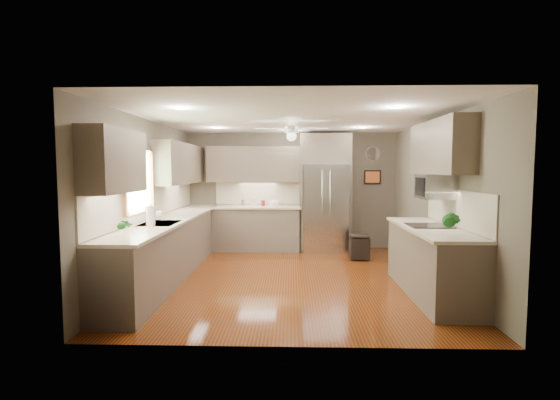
{
  "coord_description": "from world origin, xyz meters",
  "views": [
    {
      "loc": [
        0.0,
        -6.33,
        1.74
      ],
      "look_at": [
        -0.2,
        0.6,
        1.2
      ],
      "focal_mm": 26.0,
      "sensor_mm": 36.0,
      "label": 1
    }
  ],
  "objects_px": {
    "canister_c": "(254,202)",
    "potted_plant_right": "(452,221)",
    "bowl": "(274,205)",
    "paper_towel": "(151,216)",
    "potted_plant_left": "(124,225)",
    "canister_d": "(263,203)",
    "microwave": "(435,187)",
    "soap_bottle": "(160,214)",
    "canister_b": "(243,203)",
    "stool": "(359,247)",
    "refrigerator": "(325,195)"
  },
  "relations": [
    {
      "from": "soap_bottle",
      "to": "bowl",
      "type": "height_order",
      "value": "soap_bottle"
    },
    {
      "from": "canister_d",
      "to": "microwave",
      "type": "height_order",
      "value": "microwave"
    },
    {
      "from": "canister_b",
      "to": "refrigerator",
      "type": "bearing_deg",
      "value": -3.31
    },
    {
      "from": "potted_plant_left",
      "to": "bowl",
      "type": "height_order",
      "value": "potted_plant_left"
    },
    {
      "from": "canister_c",
      "to": "refrigerator",
      "type": "relative_size",
      "value": 0.07
    },
    {
      "from": "potted_plant_left",
      "to": "canister_b",
      "type": "bearing_deg",
      "value": 76.92
    },
    {
      "from": "potted_plant_left",
      "to": "paper_towel",
      "type": "height_order",
      "value": "paper_towel"
    },
    {
      "from": "refrigerator",
      "to": "stool",
      "type": "height_order",
      "value": "refrigerator"
    },
    {
      "from": "canister_d",
      "to": "soap_bottle",
      "type": "xyz_separation_m",
      "value": [
        -1.46,
        -2.31,
        0.03
      ]
    },
    {
      "from": "bowl",
      "to": "canister_c",
      "type": "bearing_deg",
      "value": 174.71
    },
    {
      "from": "paper_towel",
      "to": "microwave",
      "type": "bearing_deg",
      "value": 3.61
    },
    {
      "from": "microwave",
      "to": "canister_d",
      "type": "bearing_deg",
      "value": 133.41
    },
    {
      "from": "canister_d",
      "to": "microwave",
      "type": "relative_size",
      "value": 0.22
    },
    {
      "from": "potted_plant_left",
      "to": "potted_plant_right",
      "type": "relative_size",
      "value": 0.75
    },
    {
      "from": "canister_b",
      "to": "stool",
      "type": "relative_size",
      "value": 0.28
    },
    {
      "from": "potted_plant_right",
      "to": "stool",
      "type": "relative_size",
      "value": 0.82
    },
    {
      "from": "potted_plant_left",
      "to": "potted_plant_right",
      "type": "xyz_separation_m",
      "value": [
        3.85,
        0.15,
        0.05
      ]
    },
    {
      "from": "potted_plant_right",
      "to": "canister_c",
      "type": "bearing_deg",
      "value": 125.65
    },
    {
      "from": "canister_d",
      "to": "potted_plant_left",
      "type": "distance_m",
      "value": 4.14
    },
    {
      "from": "canister_b",
      "to": "soap_bottle",
      "type": "relative_size",
      "value": 0.71
    },
    {
      "from": "canister_b",
      "to": "potted_plant_right",
      "type": "bearing_deg",
      "value": -52.28
    },
    {
      "from": "canister_d",
      "to": "canister_b",
      "type": "bearing_deg",
      "value": 175.83
    },
    {
      "from": "soap_bottle",
      "to": "paper_towel",
      "type": "relative_size",
      "value": 0.6
    },
    {
      "from": "soap_bottle",
      "to": "microwave",
      "type": "distance_m",
      "value": 4.14
    },
    {
      "from": "soap_bottle",
      "to": "refrigerator",
      "type": "relative_size",
      "value": 0.07
    },
    {
      "from": "paper_towel",
      "to": "canister_b",
      "type": "bearing_deg",
      "value": 73.4
    },
    {
      "from": "potted_plant_left",
      "to": "paper_towel",
      "type": "distance_m",
      "value": 0.89
    },
    {
      "from": "soap_bottle",
      "to": "canister_b",
      "type": "bearing_deg",
      "value": 66.37
    },
    {
      "from": "canister_c",
      "to": "bowl",
      "type": "height_order",
      "value": "canister_c"
    },
    {
      "from": "canister_d",
      "to": "stool",
      "type": "bearing_deg",
      "value": -24.87
    },
    {
      "from": "canister_d",
      "to": "potted_plant_right",
      "type": "xyz_separation_m",
      "value": [
        2.5,
        -3.76,
        0.12
      ]
    },
    {
      "from": "soap_bottle",
      "to": "bowl",
      "type": "bearing_deg",
      "value": 52.85
    },
    {
      "from": "paper_towel",
      "to": "soap_bottle",
      "type": "bearing_deg",
      "value": 98.85
    },
    {
      "from": "canister_c",
      "to": "bowl",
      "type": "relative_size",
      "value": 0.81
    },
    {
      "from": "canister_b",
      "to": "soap_bottle",
      "type": "height_order",
      "value": "soap_bottle"
    },
    {
      "from": "potted_plant_right",
      "to": "bowl",
      "type": "xyz_separation_m",
      "value": [
        -2.26,
        3.69,
        -0.16
      ]
    },
    {
      "from": "bowl",
      "to": "refrigerator",
      "type": "distance_m",
      "value": 1.09
    },
    {
      "from": "bowl",
      "to": "stool",
      "type": "relative_size",
      "value": 0.49
    },
    {
      "from": "soap_bottle",
      "to": "potted_plant_right",
      "type": "xyz_separation_m",
      "value": [
        3.96,
        -1.45,
        0.09
      ]
    },
    {
      "from": "paper_towel",
      "to": "potted_plant_left",
      "type": "bearing_deg",
      "value": -90.34
    },
    {
      "from": "potted_plant_left",
      "to": "stool",
      "type": "xyz_separation_m",
      "value": [
        3.25,
        3.04,
        -0.84
      ]
    },
    {
      "from": "canister_c",
      "to": "soap_bottle",
      "type": "bearing_deg",
      "value": -119.29
    },
    {
      "from": "canister_d",
      "to": "paper_towel",
      "type": "relative_size",
      "value": 0.41
    },
    {
      "from": "canister_c",
      "to": "potted_plant_left",
      "type": "relative_size",
      "value": 0.63
    },
    {
      "from": "soap_bottle",
      "to": "bowl",
      "type": "relative_size",
      "value": 0.82
    },
    {
      "from": "potted_plant_left",
      "to": "potted_plant_right",
      "type": "height_order",
      "value": "potted_plant_right"
    },
    {
      "from": "canister_c",
      "to": "potted_plant_right",
      "type": "distance_m",
      "value": 4.6
    },
    {
      "from": "bowl",
      "to": "paper_towel",
      "type": "bearing_deg",
      "value": -118.19
    },
    {
      "from": "canister_d",
      "to": "potted_plant_right",
      "type": "bearing_deg",
      "value": -56.44
    },
    {
      "from": "soap_bottle",
      "to": "potted_plant_right",
      "type": "bearing_deg",
      "value": -20.16
    }
  ]
}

